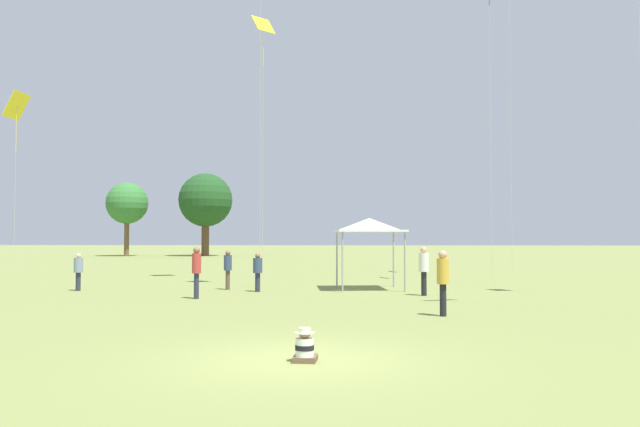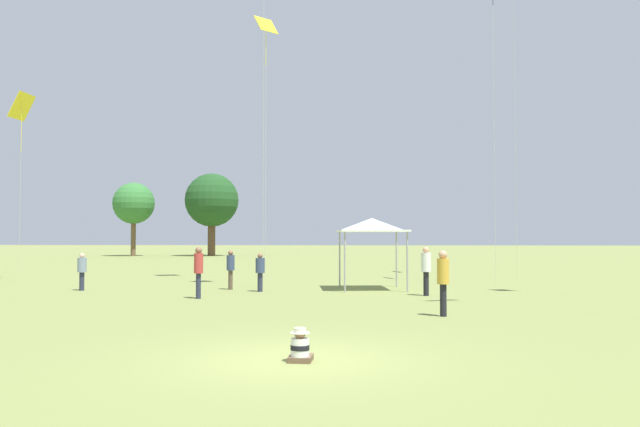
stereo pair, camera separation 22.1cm
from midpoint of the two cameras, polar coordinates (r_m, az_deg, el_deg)
The scene contains 13 objects.
ground_plane at distance 11.48m, azimuth -1.94°, elevation -13.19°, with size 300.00×300.00×0.00m, color olive.
seated_toddler at distance 11.22m, azimuth -1.25°, elevation -12.14°, with size 0.43×0.52×0.61m.
person_standing_1 at distance 25.19m, azimuth -5.25°, elevation -5.08°, with size 0.47×0.47×1.54m.
person_standing_2 at distance 23.68m, azimuth 9.93°, elevation -4.79°, with size 0.52×0.52×1.83m.
person_standing_3 at distance 26.30m, azimuth -7.94°, elevation -4.78°, with size 0.36×0.36×1.64m.
person_standing_5 at distance 27.36m, azimuth -20.72°, elevation -4.72°, with size 0.47×0.47×1.53m.
person_standing_6 at distance 22.64m, azimuth -10.77°, elevation -4.83°, with size 0.45×0.45×1.84m.
person_standing_7 at distance 17.68m, azimuth 11.54°, elevation -5.66°, with size 0.41×0.41×1.82m.
canopy_tent at distance 26.16m, azimuth 5.01°, elevation -1.10°, with size 3.09×3.09×2.98m.
kite_1 at distance 28.71m, azimuth -4.73°, elevation 15.97°, with size 1.06×1.06×11.95m.
kite_3 at distance 34.58m, azimuth -25.44°, elevation 8.62°, with size 0.69×1.42×9.30m.
distant_tree_0 at distance 72.81m, azimuth -9.78°, elevation 1.17°, with size 6.14×6.14×9.50m.
distant_tree_1 at distance 74.42m, azimuth -16.59°, elevation 0.87°, with size 4.73×4.73×8.40m.
Camera 2 is at (1.29, -11.20, 2.20)m, focal length 35.00 mm.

